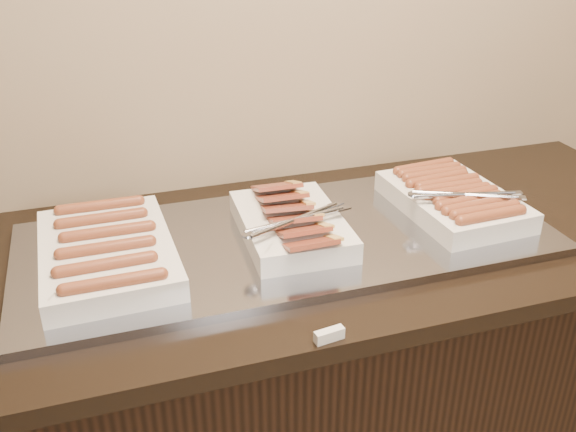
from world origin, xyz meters
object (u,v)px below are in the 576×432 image
(counter, at_px, (291,392))
(dish_right, at_px, (454,198))
(dish_left, at_px, (107,252))
(dish_center, at_px, (291,223))
(warming_tray, at_px, (288,239))

(counter, distance_m, dish_right, 0.65)
(dish_left, distance_m, dish_right, 0.82)
(counter, bearing_deg, dish_center, -102.74)
(dish_left, bearing_deg, warming_tray, -1.74)
(warming_tray, height_order, dish_center, dish_center)
(counter, relative_size, dish_left, 5.07)
(warming_tray, relative_size, dish_right, 3.25)
(counter, height_order, dish_left, dish_left)
(dish_center, relative_size, dish_right, 0.95)
(counter, relative_size, dish_center, 5.89)
(dish_left, xyz_separation_m, dish_right, (0.82, -0.00, 0.01))
(warming_tray, distance_m, dish_center, 0.04)
(warming_tray, bearing_deg, dish_center, -41.88)
(counter, xyz_separation_m, dish_center, (-0.00, -0.00, 0.50))
(dish_left, bearing_deg, dish_center, -2.42)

